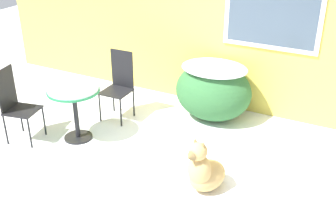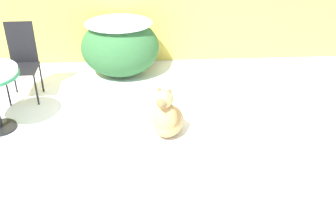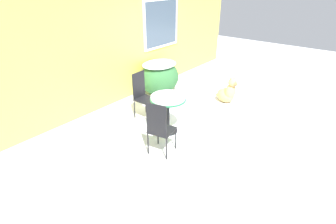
% 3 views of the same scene
% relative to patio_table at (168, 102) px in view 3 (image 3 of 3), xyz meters
% --- Properties ---
extents(ground_plane, '(16.00, 16.00, 0.00)m').
position_rel_patio_table_xyz_m(ground_plane, '(1.23, -0.30, -0.64)').
color(ground_plane, white).
extents(house_wall, '(8.00, 0.10, 3.22)m').
position_rel_patio_table_xyz_m(house_wall, '(1.26, 1.89, 0.97)').
color(house_wall, '#DBC14C').
rests_on(house_wall, ground_plane).
extents(shrub_left, '(1.12, 0.91, 0.85)m').
position_rel_patio_table_xyz_m(shrub_left, '(1.39, 1.40, -0.18)').
color(shrub_left, '#2D6033').
rests_on(shrub_left, ground_plane).
extents(patio_table, '(0.68, 0.68, 0.77)m').
position_rel_patio_table_xyz_m(patio_table, '(0.00, 0.00, 0.00)').
color(patio_table, black).
rests_on(patio_table, ground_plane).
extents(patio_chair_near_table, '(0.40, 0.40, 1.00)m').
position_rel_patio_table_xyz_m(patio_chair_near_table, '(0.15, 0.82, -0.11)').
color(patio_chair_near_table, black).
rests_on(patio_chair_near_table, ground_plane).
extents(patio_chair_far_side, '(0.47, 0.47, 1.00)m').
position_rel_patio_table_xyz_m(patio_chair_far_side, '(-0.68, -0.36, -0.11)').
color(patio_chair_far_side, black).
rests_on(patio_chair_far_side, ground_plane).
extents(dog, '(0.48, 0.66, 0.68)m').
position_rel_patio_table_xyz_m(dog, '(1.97, -0.27, -0.39)').
color(dog, tan).
rests_on(dog, ground_plane).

